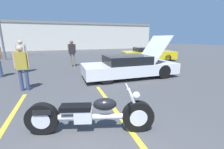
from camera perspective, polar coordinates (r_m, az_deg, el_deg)
name	(u,v)px	position (r m, az deg, el deg)	size (l,w,h in m)	color
parking_stripe_middle	(125,124)	(3.70, 5.10, -18.12)	(0.12, 5.69, 0.01)	yellow
far_building	(61,35)	(27.81, -18.85, 13.91)	(32.00, 4.20, 4.40)	beige
motorcycle	(90,115)	(3.26, -8.29, -14.89)	(2.61, 1.00, 0.97)	black
show_car_hood_open	(130,66)	(7.62, 6.92, 3.15)	(4.71, 1.78, 2.07)	white
parked_car_right_row	(148,54)	(13.69, 13.58, 7.58)	(4.77, 2.51, 1.14)	yellow
spectator_near_motorcycle	(72,51)	(10.64, -14.98, 8.57)	(0.52, 0.23, 1.78)	gray
spectator_by_show_car	(22,65)	(6.42, -31.08, 3.28)	(0.52, 0.22, 1.69)	#38476B
spectator_far_lot	(22,53)	(9.80, -31.19, 6.86)	(0.52, 0.24, 1.84)	#38476B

